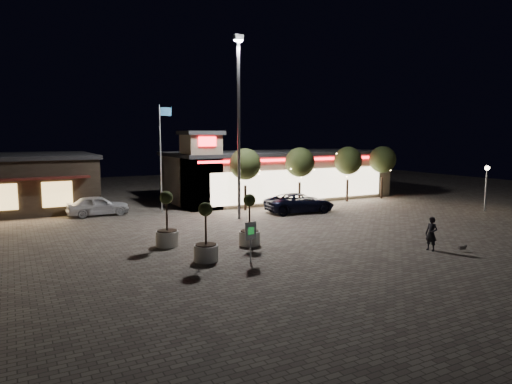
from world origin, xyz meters
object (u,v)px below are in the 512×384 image
white_sedan (98,205)px  planter_mid (206,243)px  planter_left (167,229)px  pickup_truck (300,203)px  pedestrian (431,234)px  valet_sign (251,234)px

white_sedan → planter_mid: bearing=-171.0°
planter_left → pickup_truck: bearing=24.6°
planter_left → planter_mid: 3.70m
white_sedan → pedestrian: 22.62m
pickup_truck → valet_sign: 14.00m
pedestrian → planter_mid: bearing=-117.3°
planter_left → pedestrian: bearing=-32.3°
pickup_truck → white_sedan: (-13.57, 5.81, 0.00)m
planter_mid → valet_sign: planter_mid is taller
pickup_truck → white_sedan: size_ratio=1.23×
planter_left → planter_mid: bearing=-78.9°
valet_sign → pedestrian: bearing=-15.0°
pickup_truck → white_sedan: bearing=74.0°
pickup_truck → planter_mid: planter_mid is taller
white_sedan → pickup_truck: bearing=-113.1°
white_sedan → planter_left: (1.63, -11.27, 0.17)m
pickup_truck → pedestrian: (-0.53, -12.67, 0.12)m
white_sedan → valet_sign: bearing=-165.7°
pedestrian → planter_left: (-11.41, 7.20, 0.04)m
white_sedan → valet_sign: valet_sign is taller
planter_left → valet_sign: (2.43, -4.79, 0.41)m
pickup_truck → valet_sign: (-9.51, -10.26, 0.57)m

